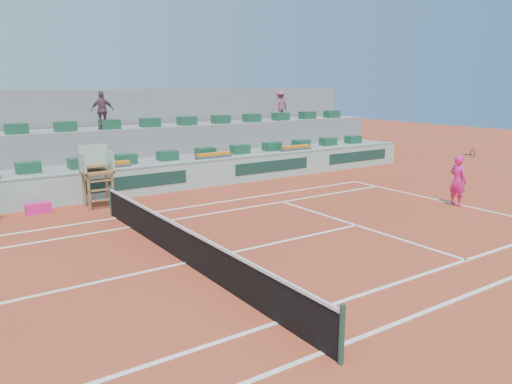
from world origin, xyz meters
TOP-DOWN VIEW (x-y plane):
  - ground at (0.00, 0.00)m, footprint 90.00×90.00m
  - seating_tier_lower at (0.00, 10.70)m, footprint 36.00×4.00m
  - seating_tier_upper at (0.00, 12.30)m, footprint 36.00×2.40m
  - stadium_back_wall at (0.00, 13.90)m, footprint 36.00×0.40m
  - player_bag at (-2.13, 7.76)m, footprint 0.88×0.39m
  - spectator_mid at (1.66, 11.57)m, footprint 1.04×0.46m
  - spectator_right at (12.17, 11.97)m, footprint 1.20×0.82m
  - court_lines at (0.00, 0.00)m, footprint 23.89×11.09m
  - tennis_net at (0.00, 0.00)m, footprint 0.10×11.97m
  - advertising_hoarding at (0.02, 8.50)m, footprint 36.00×0.34m
  - umpire_chair at (0.00, 7.50)m, footprint 1.10×0.90m
  - seat_row_lower at (0.00, 9.80)m, footprint 32.90×0.60m
  - seat_row_upper at (0.00, 11.70)m, footprint 32.90×0.60m
  - flower_planters at (-1.50, 9.00)m, footprint 26.80×0.36m
  - tennis_player at (11.69, -0.18)m, footprint 0.53×0.94m

SIDE VIEW (x-z plane):
  - ground at x=0.00m, z-range 0.00..0.00m
  - court_lines at x=0.00m, z-range 0.00..0.01m
  - player_bag at x=-2.13m, z-range 0.00..0.39m
  - tennis_net at x=0.00m, z-range -0.02..1.08m
  - seating_tier_lower at x=0.00m, z-range 0.00..1.20m
  - advertising_hoarding at x=0.02m, z-range 0.00..1.26m
  - tennis_player at x=11.69m, z-range -0.14..2.13m
  - seating_tier_upper at x=0.00m, z-range 0.00..2.60m
  - flower_planters at x=-1.50m, z-range 1.19..1.47m
  - seat_row_lower at x=0.00m, z-range 1.20..1.64m
  - umpire_chair at x=0.00m, z-range 0.34..2.74m
  - stadium_back_wall at x=0.00m, z-range 0.00..4.40m
  - seat_row_upper at x=0.00m, z-range 2.60..3.04m
  - spectator_right at x=12.17m, z-range 2.60..4.31m
  - spectator_mid at x=1.66m, z-range 2.60..4.36m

